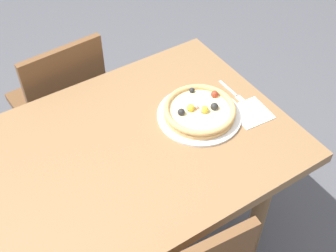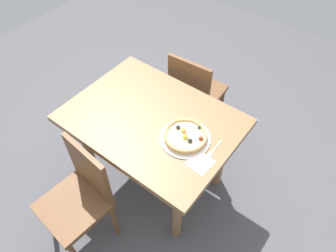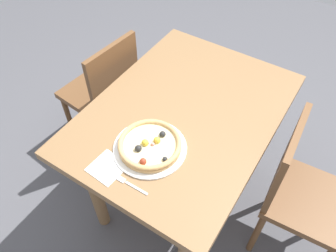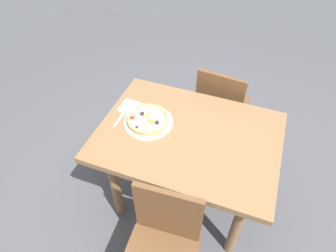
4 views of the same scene
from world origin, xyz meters
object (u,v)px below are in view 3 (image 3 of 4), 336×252
object	(u,v)px
fork	(128,183)
napkin	(107,167)
plate	(150,148)
pizza	(150,145)
dining_table	(183,126)
chair_far	(104,91)
chair_near	(299,191)

from	to	relation	value
fork	napkin	distance (m)	0.12
plate	napkin	world-z (taller)	plate
napkin	pizza	bearing A→B (deg)	-28.19
dining_table	plate	size ratio (longest dim) A/B	3.52
dining_table	chair_far	distance (m)	0.67
dining_table	pizza	xyz separation A→B (m)	(-0.29, 0.01, 0.15)
plate	pizza	bearing A→B (deg)	-145.19
fork	napkin	world-z (taller)	fork
plate	fork	xyz separation A→B (m)	(-0.20, -0.03, -0.00)
napkin	dining_table	bearing A→B (deg)	-12.58
chair_far	fork	xyz separation A→B (m)	(-0.58, -0.66, 0.27)
chair_far	plate	xyz separation A→B (m)	(-0.38, -0.64, 0.28)
dining_table	chair_far	bearing A→B (deg)	81.47
napkin	plate	bearing A→B (deg)	-28.01
plate	chair_far	bearing A→B (deg)	58.95
plate	pizza	size ratio (longest dim) A/B	1.17
chair_near	pizza	xyz separation A→B (m)	(-0.35, 0.65, 0.30)
fork	chair_near	bearing A→B (deg)	-139.52
chair_far	fork	bearing A→B (deg)	-125.82
chair_far	napkin	size ratio (longest dim) A/B	6.42
chair_far	pizza	xyz separation A→B (m)	(-0.38, -0.64, 0.30)
plate	fork	distance (m)	0.20
chair_near	dining_table	bearing A→B (deg)	-88.12
dining_table	napkin	world-z (taller)	napkin
pizza	napkin	distance (m)	0.21
dining_table	chair_near	size ratio (longest dim) A/B	1.30
chair_far	pizza	world-z (taller)	chair_far
dining_table	fork	distance (m)	0.50
plate	napkin	distance (m)	0.21
chair_far	napkin	distance (m)	0.83
dining_table	napkin	bearing A→B (deg)	167.42
chair_near	napkin	world-z (taller)	chair_near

